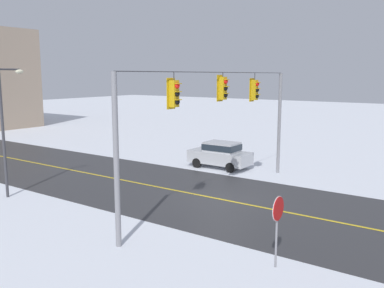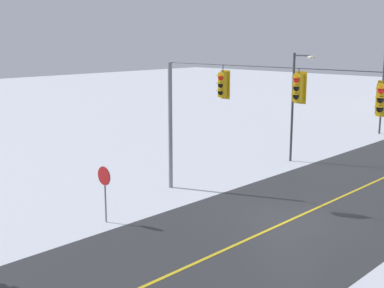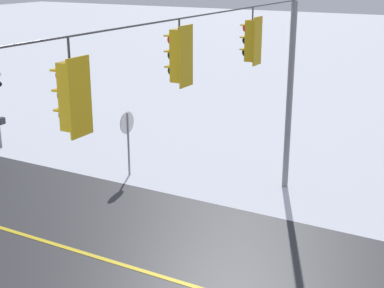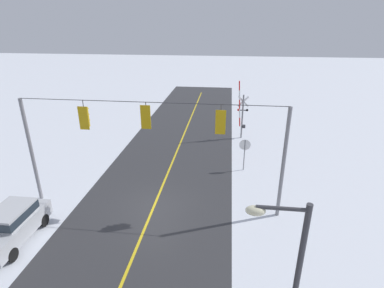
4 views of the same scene
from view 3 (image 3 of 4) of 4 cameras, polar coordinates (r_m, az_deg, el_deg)
The scene contains 3 objects.
ground_plane at distance 13.61m, azimuth -0.83°, elevation -14.18°, with size 160.00×160.00×0.00m, color silver.
signal_span at distance 11.91m, azimuth -0.96°, elevation 3.55°, with size 14.20×0.47×6.22m.
stop_sign at distance 19.69m, azimuth -6.67°, elevation 1.51°, with size 0.80×0.09×2.35m.
Camera 3 is at (10.01, 5.73, 7.23)m, focal length 51.85 mm.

